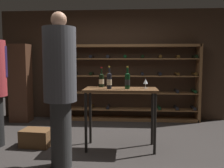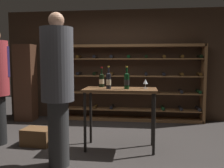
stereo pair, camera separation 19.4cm
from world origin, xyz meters
TOP-DOWN VIEW (x-y plane):
  - ground_plane at (0.00, 0.00)m, footprint 10.35×10.35m
  - back_wall at (0.00, 2.17)m, footprint 5.42×0.10m
  - wine_rack at (0.35, 1.96)m, footprint 3.46×0.32m
  - tasting_table at (0.30, 0.07)m, footprint 1.15×0.53m
  - person_guest_blue_shirt at (-0.46, -0.67)m, footprint 0.43×0.43m
  - wine_crate at (-1.10, 0.08)m, footprint 0.51×0.38m
  - display_cabinet at (-2.09, 1.69)m, footprint 0.44×0.36m
  - wine_bottle_red_label at (0.40, 0.03)m, footprint 0.08×0.08m
  - wine_bottle_black_capsule at (-0.03, 0.26)m, footprint 0.09×0.09m
  - wine_bottle_gold_foil at (0.12, 0.00)m, footprint 0.08×0.08m
  - wine_glass_stemmed_right at (0.69, 0.15)m, footprint 0.08×0.08m

SIDE VIEW (x-z plane):
  - ground_plane at x=0.00m, z-range 0.00..0.00m
  - wine_crate at x=-1.10m, z-range 0.00..0.28m
  - tasting_table at x=0.30m, z-range 0.35..1.33m
  - wine_rack at x=0.35m, z-range 0.00..1.79m
  - display_cabinet at x=-2.09m, z-range 0.00..1.79m
  - wine_glass_stemmed_right at x=0.69m, z-range 1.00..1.15m
  - wine_bottle_black_capsule at x=-0.03m, z-range 0.93..1.26m
  - wine_bottle_red_label at x=0.40m, z-range 0.93..1.28m
  - wine_bottle_gold_foil at x=0.12m, z-range 0.93..1.28m
  - person_guest_blue_shirt at x=-0.46m, z-range 0.11..2.14m
  - back_wall at x=0.00m, z-range 0.00..2.62m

